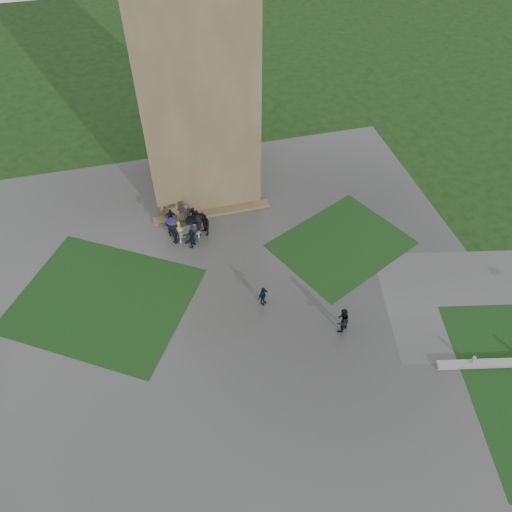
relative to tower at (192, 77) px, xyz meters
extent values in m
plane|color=black|center=(0.00, -15.00, -9.00)|extent=(120.00, 120.00, 0.00)
cube|color=#393937|center=(0.00, -13.00, -8.99)|extent=(34.00, 34.00, 0.02)
cube|color=black|center=(-8.50, -11.00, -8.97)|extent=(14.10, 13.46, 0.01)
cube|color=black|center=(8.50, -10.00, -8.97)|extent=(11.12, 10.15, 0.01)
cube|color=brown|center=(0.00, 0.00, 0.00)|extent=(8.00, 8.00, 18.00)
cube|color=brown|center=(0.00, -4.40, -8.87)|extent=(9.00, 0.80, 0.22)
cylinder|color=gray|center=(12.26, -21.31, -8.55)|extent=(0.20, 0.20, 0.90)
cube|color=#ABABA7|center=(-2.14, -6.70, -8.48)|extent=(1.77, 0.73, 0.07)
cube|color=#ABABA7|center=(-2.82, -6.79, -8.74)|extent=(0.15, 0.47, 0.48)
cube|color=#ABABA7|center=(-1.45, -6.62, -8.74)|extent=(0.15, 0.47, 0.48)
cube|color=#ABABA7|center=(-2.17, -6.45, -8.21)|extent=(1.71, 0.27, 0.46)
imported|color=black|center=(-1.37, -6.47, -8.07)|extent=(1.07, 1.33, 1.83)
imported|color=black|center=(-1.35, -5.64, -8.18)|extent=(1.38, 1.47, 1.60)
imported|color=black|center=(-1.51, -5.14, -8.21)|extent=(0.63, 0.67, 1.53)
imported|color=#3B3B3F|center=(-1.94, -4.91, -8.10)|extent=(0.86, 1.02, 1.76)
imported|color=black|center=(-3.17, -4.94, -8.21)|extent=(0.98, 0.66, 1.55)
imported|color=black|center=(-3.28, -5.97, -8.06)|extent=(1.02, 0.97, 1.85)
imported|color=#DFE80D|center=(-2.82, -6.32, -8.23)|extent=(0.54, 0.76, 1.50)
imported|color=black|center=(-3.17, -6.87, -8.03)|extent=(1.19, 1.37, 1.89)
imported|color=black|center=(-2.01, -7.51, -8.23)|extent=(1.25, 1.40, 1.50)
imported|color=#3B3B3F|center=(-1.86, -7.13, -8.19)|extent=(1.56, 0.95, 1.59)
imported|color=black|center=(-0.89, -6.54, -8.05)|extent=(0.81, 1.03, 1.85)
imported|color=#D5579C|center=(-1.35, -5.64, -6.88)|extent=(0.85, 0.85, 0.78)
imported|color=#4B3591|center=(-3.17, -6.87, -7.01)|extent=(0.86, 0.86, 0.75)
imported|color=black|center=(-1.86, -7.13, -6.88)|extent=(0.81, 0.81, 0.71)
imported|color=black|center=(1.59, -13.83, -8.22)|extent=(1.02, 0.91, 1.52)
imported|color=black|center=(5.74, -17.04, -8.01)|extent=(1.08, 0.95, 1.93)
camera|label=1|loc=(-3.76, -33.19, 16.81)|focal=35.00mm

